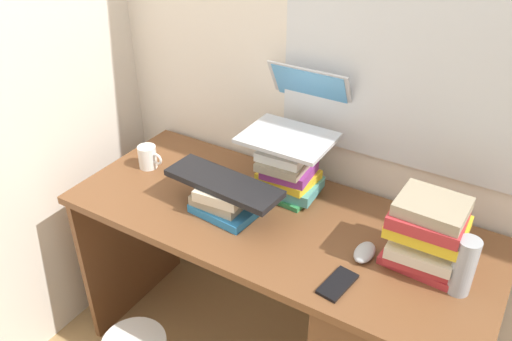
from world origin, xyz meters
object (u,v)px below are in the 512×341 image
at_px(desk, 368,338).
at_px(mug, 148,157).
at_px(water_bottle, 463,266).
at_px(computer_mouse, 365,252).
at_px(cell_phone, 338,284).
at_px(book_stack_keyboard_riser, 224,199).
at_px(book_stack_tall, 287,168).
at_px(book_stack_side, 426,233).
at_px(keyboard, 223,183).
at_px(laptop, 298,118).

distance_m(desk, mug, 1.06).
bearing_deg(mug, water_bottle, -2.60).
height_order(computer_mouse, cell_phone, computer_mouse).
xyz_separation_m(book_stack_keyboard_riser, water_bottle, (0.79, 0.03, 0.04)).
relative_size(desk, computer_mouse, 14.33).
relative_size(book_stack_tall, book_stack_side, 1.01).
height_order(book_stack_keyboard_riser, cell_phone, book_stack_keyboard_riser).
relative_size(book_stack_side, keyboard, 0.57).
xyz_separation_m(book_stack_side, mug, (-1.08, -0.00, -0.07)).
relative_size(book_stack_tall, laptop, 0.71).
distance_m(book_stack_side, mug, 1.09).
bearing_deg(keyboard, book_stack_tall, 60.61).
relative_size(desk, cell_phone, 10.96).
bearing_deg(book_stack_tall, desk, -21.89).
bearing_deg(keyboard, cell_phone, -10.88).
bearing_deg(desk, laptop, 150.87).
bearing_deg(water_bottle, computer_mouse, -179.40).
bearing_deg(mug, keyboard, -11.26).
bearing_deg(cell_phone, mug, 174.69).
relative_size(desk, book_stack_tall, 6.09).
distance_m(book_stack_keyboard_riser, book_stack_side, 0.67).
distance_m(book_stack_tall, water_bottle, 0.68).
bearing_deg(laptop, keyboard, -116.68).
relative_size(book_stack_tall, computer_mouse, 2.35).
bearing_deg(water_bottle, book_stack_side, 154.58).
relative_size(laptop, keyboard, 0.82).
relative_size(mug, cell_phone, 0.80).
relative_size(mug, water_bottle, 0.59).
height_order(book_stack_keyboard_riser, keyboard, keyboard).
xyz_separation_m(book_stack_tall, cell_phone, (0.35, -0.34, -0.10)).
height_order(book_stack_tall, cell_phone, book_stack_tall).
height_order(book_stack_keyboard_riser, mug, book_stack_keyboard_riser).
xyz_separation_m(book_stack_keyboard_riser, mug, (-0.42, 0.08, -0.00)).
relative_size(book_stack_keyboard_riser, laptop, 0.67).
bearing_deg(book_stack_side, cell_phone, -129.02).
bearing_deg(computer_mouse, book_stack_tall, 154.36).
relative_size(desk, laptop, 4.30).
distance_m(book_stack_keyboard_riser, keyboard, 0.07).
distance_m(desk, book_stack_tall, 0.65).
relative_size(book_stack_side, water_bottle, 1.31).
bearing_deg(cell_phone, book_stack_keyboard_riser, 172.85).
distance_m(book_stack_tall, book_stack_keyboard_riser, 0.25).
bearing_deg(book_stack_side, laptop, 160.98).
relative_size(book_stack_tall, cell_phone, 1.80).
relative_size(laptop, computer_mouse, 3.33).
bearing_deg(computer_mouse, keyboard, -177.12).
distance_m(book_stack_keyboard_riser, cell_phone, 0.51).
xyz_separation_m(book_stack_keyboard_riser, keyboard, (-0.00, -0.00, 0.07)).
xyz_separation_m(laptop, cell_phone, (0.35, -0.40, -0.28)).
bearing_deg(computer_mouse, desk, 8.43).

